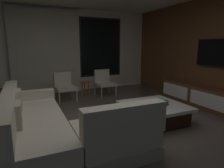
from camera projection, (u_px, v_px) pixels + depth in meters
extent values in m
plane|color=#564C44|center=(106.00, 134.00, 3.44)|extent=(9.20, 9.20, 0.00)
cube|color=silver|center=(63.00, 51.00, 6.45)|extent=(6.60, 0.12, 2.70)
cube|color=black|center=(101.00, 48.00, 6.90)|extent=(1.52, 0.02, 2.02)
cube|color=black|center=(101.00, 48.00, 6.88)|extent=(1.40, 0.03, 1.90)
cube|color=beige|center=(46.00, 53.00, 6.08)|extent=(2.10, 0.12, 2.60)
cube|color=#B1A997|center=(37.00, 136.00, 3.14)|extent=(0.90, 2.50, 0.18)
cube|color=beige|center=(36.00, 124.00, 3.10)|extent=(0.86, 2.42, 0.24)
cube|color=beige|center=(9.00, 108.00, 2.89)|extent=(0.20, 2.50, 0.40)
cube|color=beige|center=(32.00, 95.00, 4.08)|extent=(0.90, 0.20, 0.18)
cube|color=#B1A997|center=(113.00, 147.00, 2.82)|extent=(1.10, 0.90, 0.18)
cube|color=beige|center=(113.00, 133.00, 2.78)|extent=(1.07, 0.86, 0.24)
cube|color=beige|center=(125.00, 120.00, 2.40)|extent=(1.10, 0.20, 0.40)
cube|color=beige|center=(19.00, 100.00, 3.44)|extent=(0.10, 0.36, 0.36)
cube|color=#B2A893|center=(18.00, 116.00, 2.68)|extent=(0.10, 0.36, 0.36)
cube|color=#33190D|center=(154.00, 114.00, 3.97)|extent=(1.00, 1.00, 0.30)
cube|color=white|center=(154.00, 106.00, 3.93)|extent=(1.16, 1.16, 0.06)
cube|color=brown|center=(160.00, 104.00, 3.88)|extent=(0.30, 0.16, 0.03)
cube|color=#C17E46|center=(161.00, 103.00, 3.90)|extent=(0.21, 0.18, 0.03)
cube|color=#D13497|center=(160.00, 101.00, 3.88)|extent=(0.29, 0.19, 0.03)
cube|color=#33C17A|center=(159.00, 100.00, 3.88)|extent=(0.24, 0.18, 0.03)
cylinder|color=#B2ADA0|center=(116.00, 91.00, 5.92)|extent=(0.04, 0.04, 0.36)
cylinder|color=#B2ADA0|center=(102.00, 92.00, 5.71)|extent=(0.04, 0.04, 0.36)
cylinder|color=#B2ADA0|center=(109.00, 87.00, 6.36)|extent=(0.04, 0.04, 0.36)
cylinder|color=#B2ADA0|center=(95.00, 89.00, 6.14)|extent=(0.04, 0.04, 0.36)
cube|color=beige|center=(105.00, 84.00, 6.00)|extent=(0.57, 0.59, 0.08)
cube|color=beige|center=(102.00, 76.00, 6.16)|extent=(0.49, 0.11, 0.38)
cylinder|color=#B2ADA0|center=(77.00, 95.00, 5.37)|extent=(0.04, 0.04, 0.36)
cylinder|color=#B2ADA0|center=(59.00, 98.00, 5.13)|extent=(0.04, 0.04, 0.36)
cylinder|color=#B2ADA0|center=(71.00, 92.00, 5.79)|extent=(0.04, 0.04, 0.36)
cylinder|color=#B2ADA0|center=(55.00, 94.00, 5.56)|extent=(0.04, 0.04, 0.36)
cube|color=beige|center=(65.00, 88.00, 5.43)|extent=(0.60, 0.61, 0.08)
cube|color=beige|center=(62.00, 79.00, 5.59)|extent=(0.49, 0.13, 0.38)
cylinder|color=#BF4C1E|center=(82.00, 90.00, 5.79)|extent=(0.03, 0.03, 0.46)
cylinder|color=#BF4C1E|center=(89.00, 89.00, 5.88)|extent=(0.03, 0.03, 0.46)
cylinder|color=#BF4C1E|center=(85.00, 89.00, 5.92)|extent=(0.03, 0.03, 0.46)
cylinder|color=#BF4C1E|center=(85.00, 82.00, 5.79)|extent=(0.32, 0.32, 0.02)
cube|color=brown|center=(213.00, 100.00, 4.60)|extent=(0.44, 3.10, 0.52)
cube|color=white|center=(206.00, 100.00, 4.50)|extent=(0.02, 0.93, 0.33)
cube|color=white|center=(175.00, 91.00, 5.43)|extent=(0.02, 0.93, 0.33)
cube|color=black|center=(218.00, 53.00, 4.59)|extent=(0.04, 1.14, 0.66)
cube|color=black|center=(218.00, 53.00, 4.59)|extent=(0.05, 1.10, 0.62)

